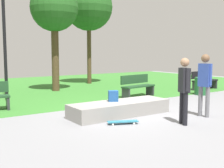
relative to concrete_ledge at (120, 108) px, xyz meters
The scene contains 13 objects.
ground_plane 0.52m from the concrete_ledge, 20.44° to the left, with size 28.00×28.00×0.00m, color gray.
grass_lawn 7.88m from the concrete_ledge, 86.73° to the left, with size 26.60×12.60×0.01m, color #387A2D.
concrete_ledge is the anchor object (origin of this frame).
backpack_on_ledge 0.42m from the concrete_ledge, 128.13° to the left, with size 0.28×0.20×0.32m, color #1E4C8C.
skater_performing_trick 2.10m from the concrete_ledge, 67.88° to the right, with size 0.31×0.40×1.71m.
skater_watching 2.57m from the concrete_ledge, 38.72° to the right, with size 0.25×0.42×1.80m.
skateboard_by_ledge 1.07m from the concrete_ledge, 121.48° to the right, with size 0.81×0.50×0.08m.
park_bench_near_path 7.35m from the concrete_ledge, 19.43° to the left, with size 1.63×0.59×0.91m.
park_bench_far_right 3.63m from the concrete_ledge, 42.68° to the left, with size 1.65×0.69×0.91m.
tree_young_birch 7.15m from the concrete_ledge, 84.30° to the left, with size 2.23×2.23×5.05m.
tree_slender_maple 9.70m from the concrete_ledge, 66.13° to the left, with size 2.74×2.74×5.82m.
lamp_post 5.67m from the concrete_ledge, 114.29° to the left, with size 0.28×0.28×4.71m.
trash_bin 5.52m from the concrete_ledge, 14.05° to the left, with size 0.58×0.58×0.76m, color #1E592D.
Camera 1 is at (-5.35, -6.96, 1.86)m, focal length 46.25 mm.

